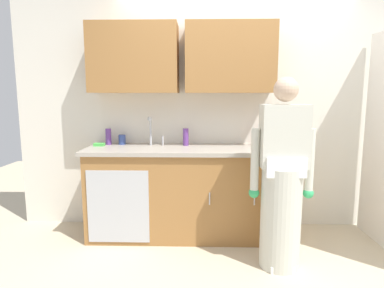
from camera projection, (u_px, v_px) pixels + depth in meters
ground_plane at (241, 269)px, 2.76m from camera, size 9.00×9.00×0.00m
kitchen_wall_with_uppers at (220, 95)px, 3.53m from camera, size 4.80×0.44×2.70m
counter_cabinet at (181, 193)px, 3.40m from camera, size 1.90×0.62×0.90m
countertop at (181, 149)px, 3.33m from camera, size 1.96×0.66×0.04m
sink at (153, 149)px, 3.34m from camera, size 0.50×0.36×0.35m
person_at_sink at (282, 189)px, 2.72m from camera, size 0.55×0.34×1.62m
bottle_dish_liquid at (186, 137)px, 3.46m from camera, size 0.06×0.06×0.18m
bottle_water_short at (261, 138)px, 3.45m from camera, size 0.08×0.08×0.17m
bottle_cleaner_spray at (108, 137)px, 3.52m from camera, size 0.06×0.06×0.18m
bottle_soap at (267, 136)px, 3.53m from camera, size 0.08×0.08×0.20m
cup_by_sink at (122, 140)px, 3.54m from camera, size 0.08×0.08×0.11m
sponge at (99, 145)px, 3.43m from camera, size 0.11×0.07×0.03m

